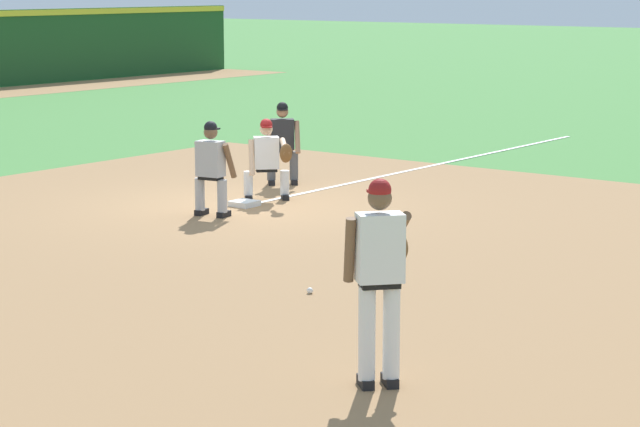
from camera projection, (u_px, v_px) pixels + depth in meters
name	position (u px, v px, depth m)	size (l,w,h in m)	color
ground_plane	(244.00, 206.00, 19.85)	(160.00, 160.00, 0.00)	#47843D
infield_dirt_patch	(292.00, 270.00, 15.40)	(18.00, 18.00, 0.01)	#9E754C
foul_line_stripe	(436.00, 165.00, 24.34)	(11.49, 0.10, 0.00)	white
first_base_bag	(244.00, 204.00, 19.84)	(0.38, 0.38, 0.09)	white
baseball	(310.00, 291.00, 14.25)	(0.07, 0.07, 0.07)	white
pitcher	(380.00, 269.00, 10.80)	(0.85, 0.55, 1.86)	black
first_baseman	(268.00, 156.00, 20.25)	(0.73, 1.09, 1.34)	black
baserunner	(211.00, 165.00, 18.86)	(0.51, 0.64, 1.46)	black
umpire	(283.00, 140.00, 21.84)	(0.67, 0.67, 1.46)	black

